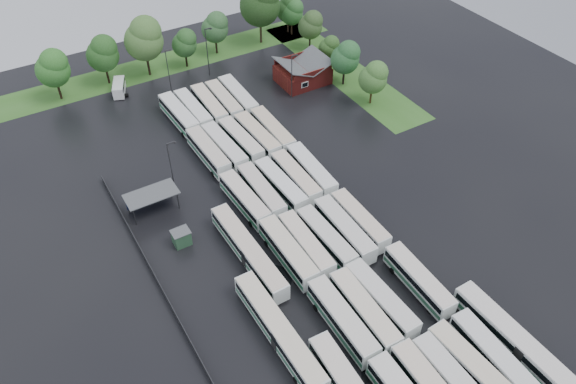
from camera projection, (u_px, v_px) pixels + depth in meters
ground at (318, 256)px, 82.76m from camera, size 160.00×160.00×0.00m
brick_building at (303, 74)px, 117.84m from camera, size 10.07×8.60×5.39m
wash_shed at (151, 195)px, 88.22m from camera, size 8.20×4.20×3.58m
utility_hut at (181, 237)px, 83.73m from camera, size 2.70×2.20×2.62m
grass_strip_north at (166, 64)px, 124.73m from camera, size 80.00×10.00×0.01m
grass_strip_east at (341, 69)px, 122.91m from camera, size 10.00×50.00×0.01m
west_fence at (155, 277)px, 79.00m from camera, size 0.10×50.00×1.20m
bus_r0c2 at (455, 383)px, 65.59m from camera, size 2.85×12.84×3.57m
bus_r0c3 at (472, 368)px, 67.00m from camera, size 3.34×12.93×3.57m
bus_r0c4 at (492, 356)px, 68.24m from camera, size 3.14×12.71×3.51m
bus_r1c0 at (342, 320)px, 72.02m from camera, size 3.11×13.19×3.65m
bus_r1c1 at (364, 311)px, 73.10m from camera, size 3.24×13.12×3.63m
bus_r1c2 at (381, 300)px, 74.49m from camera, size 3.00×12.87×3.57m
bus_r1c4 at (419, 280)px, 76.99m from camera, size 3.00×12.50×3.46m
bus_r2c0 at (288, 252)px, 80.70m from camera, size 2.96×13.07×3.63m
bus_r2c1 at (306, 245)px, 81.79m from camera, size 3.02×12.56×3.48m
bus_r2c2 at (326, 238)px, 82.79m from camera, size 2.84×12.45×3.46m
bus_r2c3 at (344, 230)px, 83.96m from camera, size 3.08×13.14×3.64m
bus_r2c4 at (359, 221)px, 85.54m from camera, size 2.80×12.44×3.45m
bus_r3c0 at (245, 200)px, 89.05m from camera, size 3.02×12.51×3.46m
bus_r3c1 at (261, 192)px, 90.40m from camera, size 2.94×12.60×3.49m
bus_r3c2 at (281, 186)px, 91.49m from camera, size 3.03×12.63×3.50m
bus_r3c3 at (296, 178)px, 92.92m from camera, size 2.84×12.57×3.49m
bus_r3c4 at (311, 171)px, 94.21m from camera, size 3.31×12.97×3.58m
bus_r4c0 at (208, 152)px, 97.96m from camera, size 2.93×12.83×3.56m
bus_r4c1 at (224, 147)px, 98.95m from camera, size 3.18×12.98×3.59m
bus_r4c2 at (241, 141)px, 100.47m from camera, size 3.13×12.61×3.48m
bus_r4c3 at (257, 136)px, 101.46m from camera, size 3.05×12.87×3.56m
bus_r4c4 at (272, 131)px, 102.66m from camera, size 2.99×12.89×3.57m
bus_r5c0 at (179, 115)px, 106.38m from camera, size 3.18×13.07×3.61m
bus_r5c1 at (193, 110)px, 107.65m from camera, size 2.80×12.60×3.50m
bus_r5c2 at (209, 106)px, 108.87m from camera, size 3.11×12.77×3.53m
bus_r5c3 at (224, 101)px, 110.02m from camera, size 3.02×12.62×3.49m
bus_r5c4 at (238, 97)px, 111.06m from camera, size 3.18×13.20×3.65m
artic_bus_west_b at (248, 251)px, 80.85m from camera, size 2.88×18.87×3.50m
artic_bus_west_c at (279, 332)px, 70.77m from camera, size 2.84×19.10×3.54m
artic_bus_east at (518, 346)px, 69.24m from camera, size 3.11×19.67×3.64m
minibus at (119, 87)px, 114.81m from camera, size 4.13×6.12×2.51m
tree_north_0 at (53, 68)px, 109.47m from camera, size 6.66×6.66×11.04m
tree_north_1 at (103, 53)px, 114.01m from camera, size 6.58×6.58×10.90m
tree_north_2 at (144, 38)px, 115.47m from camera, size 8.06×8.06×13.34m
tree_north_3 at (185, 43)px, 120.10m from camera, size 5.32×5.32×8.82m
tree_north_4 at (216, 27)px, 124.10m from camera, size 5.97×5.97×9.89m
tree_north_5 at (261, 2)px, 125.62m from camera, size 9.19×9.19×15.21m
tree_north_6 at (289, 8)px, 132.01m from camera, size 5.79×5.79×9.58m
tree_east_0 at (374, 77)px, 109.01m from camera, size 5.62×5.62×9.31m
tree_east_1 at (346, 57)px, 114.16m from camera, size 5.93×5.93×9.83m
tree_east_2 at (329, 47)px, 120.75m from camera, size 4.42×4.39×7.27m
tree_east_3 at (311, 25)px, 125.99m from camera, size 5.54×5.54×9.17m
tree_east_4 at (293, 12)px, 131.47m from camera, size 5.34×5.34×8.85m
lamp_post_ne at (292, 74)px, 110.81m from camera, size 1.46×0.28×9.49m
lamp_post_nw at (171, 165)px, 88.83m from camera, size 1.61×0.31×10.43m
lamp_post_back_w at (168, 68)px, 112.84m from camera, size 1.42×0.28×9.24m
lamp_post_back_e at (208, 49)px, 116.98m from camera, size 1.64×0.32×10.66m
puddle_0 at (378, 377)px, 68.32m from camera, size 4.15×4.15×0.01m
puddle_1 at (451, 355)px, 70.50m from camera, size 4.24×4.24×0.01m
puddle_2 at (272, 280)px, 79.42m from camera, size 5.67×5.67×0.01m
puddle_3 at (354, 255)px, 82.84m from camera, size 4.10×4.10×0.01m
puddle_4 at (477, 303)px, 76.45m from camera, size 3.36×3.36×0.01m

